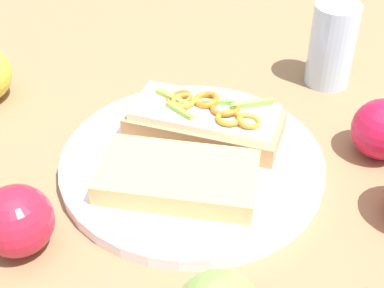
% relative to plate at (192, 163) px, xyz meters
% --- Properties ---
extents(ground_plane, '(2.00, 2.00, 0.00)m').
position_rel_plate_xyz_m(ground_plane, '(0.00, 0.00, -0.01)').
color(ground_plane, '#8F6A47').
rests_on(ground_plane, ground).
extents(plate, '(0.30, 0.30, 0.01)m').
position_rel_plate_xyz_m(plate, '(0.00, 0.00, 0.00)').
color(plate, white).
rests_on(plate, ground_plane).
extents(sandwich, '(0.18, 0.19, 0.05)m').
position_rel_plate_xyz_m(sandwich, '(-0.04, -0.03, 0.03)').
color(sandwich, tan).
rests_on(sandwich, plate).
extents(bread_slice_side, '(0.19, 0.17, 0.02)m').
position_rel_plate_xyz_m(bread_slice_side, '(0.03, 0.03, 0.02)').
color(bread_slice_side, tan).
rests_on(bread_slice_side, plate).
extents(apple_2, '(0.07, 0.07, 0.07)m').
position_rel_plate_xyz_m(apple_2, '(-0.20, 0.08, 0.03)').
color(apple_2, '#BA1439').
rests_on(apple_2, ground_plane).
extents(apple_5, '(0.10, 0.10, 0.07)m').
position_rel_plate_xyz_m(apple_5, '(0.20, 0.02, 0.03)').
color(apple_5, '#B01B33').
rests_on(apple_5, ground_plane).
extents(drinking_glass, '(0.06, 0.06, 0.11)m').
position_rel_plate_xyz_m(drinking_glass, '(-0.25, -0.07, 0.05)').
color(drinking_glass, silver).
rests_on(drinking_glass, ground_plane).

